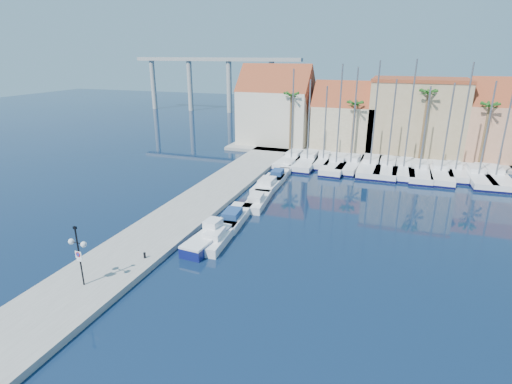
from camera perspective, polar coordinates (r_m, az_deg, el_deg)
ground at (r=28.14m, az=-5.98°, el=-14.79°), size 260.00×260.00×0.00m
quay_west at (r=42.42m, az=-9.20°, el=-2.36°), size 6.00×77.00×0.50m
shore_north at (r=70.59m, az=18.86°, el=5.60°), size 54.00×16.00×0.50m
lamp_post at (r=29.51m, az=-24.10°, el=-7.19°), size 1.50×0.47×4.43m
bollard at (r=32.78m, az=-15.62°, el=-8.70°), size 0.18×0.18×0.46m
fishing_boat at (r=34.73m, az=-6.91°, el=-6.55°), size 2.33×5.81×1.99m
motorboat_west_0 at (r=35.15m, az=-5.61°, el=-6.45°), size 2.38×6.16×1.40m
motorboat_west_1 at (r=39.23m, az=-3.15°, el=-3.55°), size 2.63×6.65×1.40m
motorboat_west_2 at (r=43.35m, az=0.18°, el=-1.25°), size 2.51×6.18×1.40m
motorboat_west_3 at (r=48.89m, az=1.81°, el=1.16°), size 2.47×7.49×1.40m
motorboat_west_4 at (r=52.35m, az=3.21°, el=2.37°), size 2.23×6.15×1.40m
motorboat_west_5 at (r=57.12m, az=4.92°, el=3.78°), size 1.91×5.28×1.40m
motorboat_west_6 at (r=61.70m, az=5.71°, el=4.93°), size 2.50×6.96×1.40m
sailboat_0 at (r=60.49m, az=5.23°, el=4.73°), size 3.30×10.65×13.60m
sailboat_1 at (r=60.07m, az=7.46°, el=4.52°), size 3.19×11.54×12.20m
sailboat_2 at (r=60.35m, az=9.63°, el=4.51°), size 2.60×8.49×11.32m
sailboat_3 at (r=58.68m, az=11.47°, el=3.97°), size 3.29×11.24×14.35m
sailboat_4 at (r=59.11m, az=13.45°, el=3.95°), size 3.42×10.17×13.97m
sailboat_5 at (r=58.96m, az=16.02°, el=3.67°), size 3.19×11.59×14.79m
sailboat_6 at (r=58.79m, az=18.24°, el=3.38°), size 3.35×11.39×12.50m
sailboat_7 at (r=58.90m, az=20.30°, el=3.21°), size 2.89×10.88×14.99m
sailboat_8 at (r=58.48m, az=22.22°, el=2.82°), size 3.16×10.96×11.75m
sailboat_9 at (r=58.87m, az=24.83°, el=2.57°), size 3.02×10.94×12.21m
sailboat_10 at (r=60.14m, az=26.51°, el=2.71°), size 2.59×8.92×14.66m
sailboat_11 at (r=59.33m, az=29.04°, el=2.04°), size 3.35×10.59×12.55m
sailboat_12 at (r=60.12m, az=30.88°, el=1.93°), size 3.47×11.24×14.42m
building_0 at (r=71.48m, az=2.90°, el=11.88°), size 12.30×9.00×13.50m
building_1 at (r=69.18m, az=12.59°, el=10.18°), size 10.30×8.00×11.00m
building_2 at (r=69.56m, az=21.90°, el=10.12°), size 14.20×10.20×11.50m
building_3 at (r=70.11m, az=31.75°, el=8.37°), size 10.30×8.00×12.00m
palm_0 at (r=65.32m, az=5.08°, el=13.39°), size 2.60×2.60×10.15m
palm_1 at (r=63.65m, az=13.98°, el=11.90°), size 2.60×2.60×9.15m
palm_2 at (r=63.23m, az=23.36°, el=12.60°), size 2.60×2.60×11.15m
palm_3 at (r=64.32m, az=30.38°, el=10.37°), size 2.60×2.60×9.65m
viaduct at (r=114.30m, az=-6.33°, el=16.45°), size 48.00×2.20×14.45m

